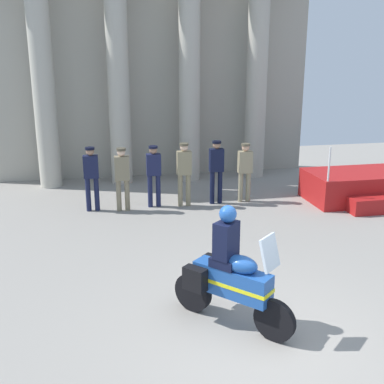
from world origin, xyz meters
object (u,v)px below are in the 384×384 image
at_px(officer_in_row_4, 216,167).
at_px(officer_in_row_2, 154,171).
at_px(officer_in_row_0, 91,174).
at_px(officer_in_row_5, 245,168).
at_px(motorcycle_with_rider, 228,276).
at_px(reviewing_stand, 357,187).
at_px(officer_in_row_3, 184,169).
at_px(officer_in_row_1, 122,174).

bearing_deg(officer_in_row_4, officer_in_row_2, 0.35).
bearing_deg(officer_in_row_0, officer_in_row_2, -177.28).
distance_m(officer_in_row_2, officer_in_row_5, 2.53).
bearing_deg(motorcycle_with_rider, reviewing_stand, 93.53).
relative_size(officer_in_row_0, officer_in_row_5, 1.03).
xyz_separation_m(officer_in_row_4, motorcycle_with_rider, (-1.34, -5.98, -0.24)).
height_order(officer_in_row_5, motorcycle_with_rider, motorcycle_with_rider).
xyz_separation_m(officer_in_row_2, motorcycle_with_rider, (0.37, -6.03, -0.19)).
height_order(reviewing_stand, officer_in_row_3, officer_in_row_3).
relative_size(officer_in_row_4, officer_in_row_5, 1.06).
relative_size(officer_in_row_3, officer_in_row_4, 0.99).
height_order(officer_in_row_2, officer_in_row_5, officer_in_row_2).
relative_size(officer_in_row_2, officer_in_row_3, 0.96).
height_order(officer_in_row_1, officer_in_row_4, officer_in_row_4).
height_order(officer_in_row_3, officer_in_row_4, officer_in_row_4).
bearing_deg(officer_in_row_1, reviewing_stand, 177.81).
bearing_deg(officer_in_row_2, officer_in_row_5, -178.82).
height_order(reviewing_stand, officer_in_row_1, reviewing_stand).
relative_size(reviewing_stand, officer_in_row_2, 1.62).
bearing_deg(motorcycle_with_rider, officer_in_row_0, 156.29).
height_order(reviewing_stand, motorcycle_with_rider, motorcycle_with_rider).
bearing_deg(officer_in_row_5, officer_in_row_1, 4.46).
distance_m(officer_in_row_0, officer_in_row_2, 1.63).
relative_size(officer_in_row_1, officer_in_row_3, 0.97).
bearing_deg(officer_in_row_5, officer_in_row_3, 4.04).
height_order(reviewing_stand, officer_in_row_5, reviewing_stand).
bearing_deg(officer_in_row_4, officer_in_row_3, 5.07).
distance_m(reviewing_stand, officer_in_row_3, 4.90).
distance_m(officer_in_row_3, motorcycle_with_rider, 5.95).
bearing_deg(officer_in_row_1, officer_in_row_3, -175.11).
relative_size(officer_in_row_0, officer_in_row_1, 1.01).
height_order(officer_in_row_2, officer_in_row_3, officer_in_row_3).
bearing_deg(officer_in_row_4, officer_in_row_5, -177.10).
height_order(reviewing_stand, officer_in_row_0, reviewing_stand).
bearing_deg(officer_in_row_3, officer_in_row_2, -4.91).
height_order(officer_in_row_4, officer_in_row_5, officer_in_row_4).
bearing_deg(motorcycle_with_rider, officer_in_row_1, 149.61).
xyz_separation_m(officer_in_row_2, officer_in_row_3, (0.81, -0.09, 0.03)).
distance_m(officer_in_row_1, officer_in_row_5, 3.38).
distance_m(reviewing_stand, officer_in_row_5, 3.22).
bearing_deg(reviewing_stand, officer_in_row_3, 173.60).
height_order(officer_in_row_0, officer_in_row_5, officer_in_row_0).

